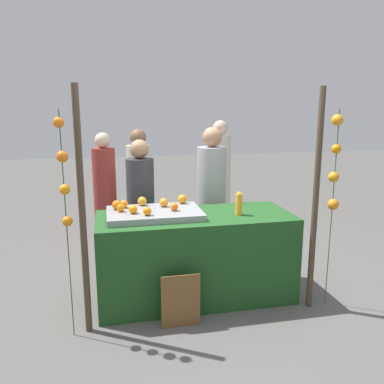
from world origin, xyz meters
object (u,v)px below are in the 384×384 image
Objects in this scene: vendor_left at (141,213)px; stall_counter at (195,256)px; orange_0 at (142,201)px; chalkboard_sign at (181,301)px; juice_bottle at (239,204)px; orange_1 at (147,211)px; vendor_right at (211,204)px.

stall_counter is at bearing -56.31° from vendor_left.
orange_0 reaches higher than chalkboard_sign.
juice_bottle is at bearing -10.62° from stall_counter.
orange_1 is at bearing -176.88° from juice_bottle.
vendor_right is (0.60, 1.25, 0.55)m from chalkboard_sign.
orange_0 is 0.18× the size of chalkboard_sign.
vendor_left is (-0.23, 1.24, 0.49)m from chalkboard_sign.
orange_0 is at bearing 152.64° from stall_counter.
orange_0 is 0.06× the size of vendor_left.
orange_0 is 1.10m from chalkboard_sign.
juice_bottle is at bearing -85.33° from vendor_right.
orange_1 reaches higher than chalkboard_sign.
chalkboard_sign is 0.32× the size of vendor_left.
chalkboard_sign is 0.29× the size of vendor_right.
vendor_left is at bearing -179.48° from vendor_right.
vendor_right reaches higher than orange_0.
vendor_left is at bearing 123.69° from stall_counter.
orange_0 is at bearing 159.91° from juice_bottle.
orange_1 reaches higher than stall_counter.
stall_counter is 0.90m from vendor_left.
orange_1 is at bearing 120.48° from chalkboard_sign.
juice_bottle reaches higher than orange_0.
juice_bottle is 0.15× the size of vendor_left.
stall_counter is at bearing 64.81° from chalkboard_sign.
vendor_left is at bearing 138.60° from juice_bottle.
vendor_right is (0.83, 0.01, 0.06)m from vendor_left.
orange_0 is 1.14× the size of orange_1.
vendor_right is (0.84, 0.85, -0.18)m from orange_1.
juice_bottle is at bearing -41.40° from vendor_left.
vendor_left is at bearing 87.23° from orange_0.
orange_0 is 0.05× the size of vendor_right.
vendor_left is at bearing 100.32° from chalkboard_sign.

